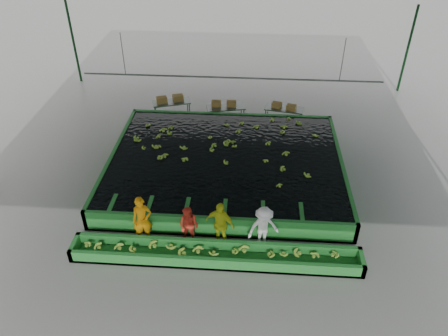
# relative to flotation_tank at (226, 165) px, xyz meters

# --- Properties ---
(ground) EXTENTS (80.00, 80.00, 0.00)m
(ground) POSITION_rel_flotation_tank_xyz_m (0.00, -1.50, -0.45)
(ground) COLOR gray
(ground) RESTS_ON ground
(shed_roof) EXTENTS (20.00, 22.00, 0.04)m
(shed_roof) POSITION_rel_flotation_tank_xyz_m (0.00, -1.50, 4.55)
(shed_roof) COLOR gray
(shed_roof) RESTS_ON shed_posts
(shed_posts) EXTENTS (20.00, 22.00, 5.00)m
(shed_posts) POSITION_rel_flotation_tank_xyz_m (0.00, -1.50, 2.05)
(shed_posts) COLOR black
(shed_posts) RESTS_ON ground
(flotation_tank) EXTENTS (10.00, 8.00, 0.90)m
(flotation_tank) POSITION_rel_flotation_tank_xyz_m (0.00, 0.00, 0.00)
(flotation_tank) COLOR #23792C
(flotation_tank) RESTS_ON ground
(tank_water) EXTENTS (9.70, 7.70, 0.00)m
(tank_water) POSITION_rel_flotation_tank_xyz_m (0.00, -0.00, 0.40)
(tank_water) COLOR black
(tank_water) RESTS_ON flotation_tank
(sorting_trough) EXTENTS (10.00, 1.00, 0.50)m
(sorting_trough) POSITION_rel_flotation_tank_xyz_m (0.00, -5.10, -0.20)
(sorting_trough) COLOR #23792C
(sorting_trough) RESTS_ON ground
(cableway_rail) EXTENTS (0.08, 0.08, 14.00)m
(cableway_rail) POSITION_rel_flotation_tank_xyz_m (0.00, 3.50, 2.55)
(cableway_rail) COLOR #59605B
(cableway_rail) RESTS_ON shed_roof
(rail_hanger_left) EXTENTS (0.04, 0.04, 2.00)m
(rail_hanger_left) POSITION_rel_flotation_tank_xyz_m (-5.00, 3.50, 3.55)
(rail_hanger_left) COLOR #59605B
(rail_hanger_left) RESTS_ON shed_roof
(rail_hanger_right) EXTENTS (0.04, 0.04, 2.00)m
(rail_hanger_right) POSITION_rel_flotation_tank_xyz_m (5.00, 3.50, 3.55)
(rail_hanger_right) COLOR #59605B
(rail_hanger_right) RESTS_ON shed_roof
(worker_a) EXTENTS (0.79, 0.63, 1.90)m
(worker_a) POSITION_rel_flotation_tank_xyz_m (-2.65, -4.30, 0.50)
(worker_a) COLOR orange
(worker_a) RESTS_ON ground
(worker_b) EXTENTS (0.91, 0.81, 1.56)m
(worker_b) POSITION_rel_flotation_tank_xyz_m (-1.00, -4.30, 0.33)
(worker_b) COLOR red
(worker_b) RESTS_ON ground
(worker_c) EXTENTS (1.18, 0.81, 1.86)m
(worker_c) POSITION_rel_flotation_tank_xyz_m (0.10, -4.30, 0.48)
(worker_c) COLOR #BFCD18
(worker_c) RESTS_ON ground
(worker_d) EXTENTS (1.27, 0.98, 1.73)m
(worker_d) POSITION_rel_flotation_tank_xyz_m (1.61, -4.30, 0.42)
(worker_d) COLOR white
(worker_d) RESTS_ON ground
(packing_table_left) EXTENTS (2.12, 1.35, 0.90)m
(packing_table_left) POSITION_rel_flotation_tank_xyz_m (-3.21, 5.00, -0.00)
(packing_table_left) COLOR #59605B
(packing_table_left) RESTS_ON ground
(packing_table_mid) EXTENTS (2.10, 1.21, 0.90)m
(packing_table_mid) POSITION_rel_flotation_tank_xyz_m (-0.31, 4.61, -0.00)
(packing_table_mid) COLOR #59605B
(packing_table_mid) RESTS_ON ground
(packing_table_right) EXTENTS (2.09, 1.14, 0.90)m
(packing_table_right) POSITION_rel_flotation_tank_xyz_m (2.69, 4.69, -0.00)
(packing_table_right) COLOR #59605B
(packing_table_right) RESTS_ON ground
(box_stack_left) EXTENTS (1.45, 0.85, 0.30)m
(box_stack_left) POSITION_rel_flotation_tank_xyz_m (-3.29, 5.01, 0.45)
(box_stack_left) COLOR olive
(box_stack_left) RESTS_ON packing_table_left
(box_stack_mid) EXTENTS (1.28, 0.42, 0.27)m
(box_stack_mid) POSITION_rel_flotation_tank_xyz_m (-0.42, 4.69, 0.45)
(box_stack_mid) COLOR olive
(box_stack_mid) RESTS_ON packing_table_mid
(box_stack_right) EXTENTS (1.29, 0.70, 0.27)m
(box_stack_right) POSITION_rel_flotation_tank_xyz_m (2.67, 4.63, 0.45)
(box_stack_right) COLOR olive
(box_stack_right) RESTS_ON packing_table_right
(floating_bananas) EXTENTS (8.85, 6.03, 0.12)m
(floating_bananas) POSITION_rel_flotation_tank_xyz_m (0.00, 0.80, 0.40)
(floating_bananas) COLOR #81B133
(floating_bananas) RESTS_ON tank_water
(trough_bananas) EXTENTS (9.56, 0.64, 0.13)m
(trough_bananas) POSITION_rel_flotation_tank_xyz_m (0.00, -5.10, -0.05)
(trough_bananas) COLOR #81B133
(trough_bananas) RESTS_ON sorting_trough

